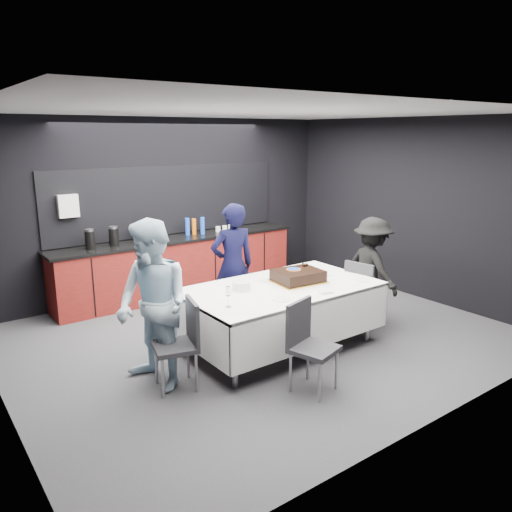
{
  "coord_description": "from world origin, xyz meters",
  "views": [
    {
      "loc": [
        -3.6,
        -4.81,
        2.56
      ],
      "look_at": [
        0.0,
        0.1,
        1.05
      ],
      "focal_mm": 35.0,
      "sensor_mm": 36.0,
      "label": 1
    }
  ],
  "objects_px": {
    "party_table": "(281,297)",
    "person_center": "(233,266)",
    "chair_right": "(362,290)",
    "chair_near": "(308,340)",
    "chair_left": "(182,338)",
    "person_right": "(372,269)",
    "cake_assembly": "(298,276)",
    "plate_stack": "(241,285)",
    "person_left": "(153,306)",
    "champagne_flute": "(228,293)"
  },
  "relations": [
    {
      "from": "chair_left",
      "to": "person_right",
      "type": "xyz_separation_m",
      "value": [
        3.05,
        0.18,
        0.19
      ]
    },
    {
      "from": "party_table",
      "to": "person_right",
      "type": "xyz_separation_m",
      "value": [
        1.63,
        0.01,
        0.08
      ]
    },
    {
      "from": "chair_right",
      "to": "person_center",
      "type": "bearing_deg",
      "value": 141.13
    },
    {
      "from": "cake_assembly",
      "to": "person_center",
      "type": "bearing_deg",
      "value": 111.37
    },
    {
      "from": "cake_assembly",
      "to": "champagne_flute",
      "type": "bearing_deg",
      "value": -167.87
    },
    {
      "from": "cake_assembly",
      "to": "person_left",
      "type": "bearing_deg",
      "value": -179.93
    },
    {
      "from": "person_right",
      "to": "chair_near",
      "type": "bearing_deg",
      "value": 124.12
    },
    {
      "from": "chair_near",
      "to": "chair_right",
      "type": "bearing_deg",
      "value": 25.14
    },
    {
      "from": "champagne_flute",
      "to": "person_center",
      "type": "xyz_separation_m",
      "value": [
        0.83,
        1.16,
        -0.1
      ]
    },
    {
      "from": "chair_near",
      "to": "person_right",
      "type": "height_order",
      "value": "person_right"
    },
    {
      "from": "chair_near",
      "to": "party_table",
      "type": "bearing_deg",
      "value": 66.12
    },
    {
      "from": "chair_left",
      "to": "person_right",
      "type": "relative_size",
      "value": 0.64
    },
    {
      "from": "cake_assembly",
      "to": "champagne_flute",
      "type": "relative_size",
      "value": 2.86
    },
    {
      "from": "person_right",
      "to": "cake_assembly",
      "type": "bearing_deg",
      "value": 98.91
    },
    {
      "from": "chair_right",
      "to": "chair_near",
      "type": "distance_m",
      "value": 1.87
    },
    {
      "from": "chair_left",
      "to": "champagne_flute",
      "type": "bearing_deg",
      "value": -8.37
    },
    {
      "from": "chair_near",
      "to": "person_center",
      "type": "xyz_separation_m",
      "value": [
        0.35,
        1.87,
        0.3
      ]
    },
    {
      "from": "chair_right",
      "to": "person_right",
      "type": "height_order",
      "value": "person_right"
    },
    {
      "from": "person_center",
      "to": "plate_stack",
      "type": "bearing_deg",
      "value": 72.56
    },
    {
      "from": "cake_assembly",
      "to": "person_right",
      "type": "xyz_separation_m",
      "value": [
        1.35,
        -0.0,
        -0.13
      ]
    },
    {
      "from": "chair_right",
      "to": "chair_near",
      "type": "relative_size",
      "value": 1.0
    },
    {
      "from": "party_table",
      "to": "chair_near",
      "type": "bearing_deg",
      "value": -113.88
    },
    {
      "from": "person_left",
      "to": "person_right",
      "type": "bearing_deg",
      "value": 78.98
    },
    {
      "from": "chair_left",
      "to": "person_left",
      "type": "relative_size",
      "value": 0.53
    },
    {
      "from": "person_left",
      "to": "chair_left",
      "type": "bearing_deg",
      "value": 40.45
    },
    {
      "from": "party_table",
      "to": "champagne_flute",
      "type": "distance_m",
      "value": 0.98
    },
    {
      "from": "cake_assembly",
      "to": "chair_near",
      "type": "height_order",
      "value": "cake_assembly"
    },
    {
      "from": "chair_near",
      "to": "person_left",
      "type": "distance_m",
      "value": 1.59
    },
    {
      "from": "party_table",
      "to": "person_center",
      "type": "xyz_separation_m",
      "value": [
        -0.08,
        0.92,
        0.2
      ]
    },
    {
      "from": "party_table",
      "to": "chair_right",
      "type": "relative_size",
      "value": 2.51
    },
    {
      "from": "chair_right",
      "to": "person_center",
      "type": "xyz_separation_m",
      "value": [
        -1.34,
        1.08,
        0.3
      ]
    },
    {
      "from": "cake_assembly",
      "to": "chair_right",
      "type": "xyz_separation_m",
      "value": [
        0.99,
        -0.17,
        -0.32
      ]
    },
    {
      "from": "person_center",
      "to": "person_left",
      "type": "distance_m",
      "value": 1.81
    },
    {
      "from": "chair_right",
      "to": "person_left",
      "type": "xyz_separation_m",
      "value": [
        -2.91,
        0.17,
        0.34
      ]
    },
    {
      "from": "chair_left",
      "to": "person_left",
      "type": "bearing_deg",
      "value": 141.48
    },
    {
      "from": "cake_assembly",
      "to": "champagne_flute",
      "type": "distance_m",
      "value": 1.22
    },
    {
      "from": "party_table",
      "to": "chair_right",
      "type": "xyz_separation_m",
      "value": [
        1.27,
        -0.16,
        -0.11
      ]
    },
    {
      "from": "person_center",
      "to": "chair_left",
      "type": "bearing_deg",
      "value": 48.52
    },
    {
      "from": "champagne_flute",
      "to": "chair_right",
      "type": "xyz_separation_m",
      "value": [
        2.17,
        0.08,
        -0.4
      ]
    },
    {
      "from": "champagne_flute",
      "to": "person_left",
      "type": "bearing_deg",
      "value": 160.99
    },
    {
      "from": "plate_stack",
      "to": "chair_right",
      "type": "height_order",
      "value": "chair_right"
    },
    {
      "from": "chair_near",
      "to": "chair_left",
      "type": "bearing_deg",
      "value": 141.72
    },
    {
      "from": "party_table",
      "to": "person_left",
      "type": "distance_m",
      "value": 1.66
    },
    {
      "from": "party_table",
      "to": "chair_left",
      "type": "relative_size",
      "value": 2.51
    },
    {
      "from": "chair_right",
      "to": "party_table",
      "type": "bearing_deg",
      "value": 172.74
    },
    {
      "from": "chair_near",
      "to": "person_center",
      "type": "relative_size",
      "value": 0.55
    },
    {
      "from": "champagne_flute",
      "to": "person_left",
      "type": "xyz_separation_m",
      "value": [
        -0.73,
        0.25,
        -0.06
      ]
    },
    {
      "from": "plate_stack",
      "to": "person_left",
      "type": "distance_m",
      "value": 1.19
    },
    {
      "from": "chair_near",
      "to": "person_center",
      "type": "height_order",
      "value": "person_center"
    },
    {
      "from": "champagne_flute",
      "to": "person_center",
      "type": "distance_m",
      "value": 1.43
    }
  ]
}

